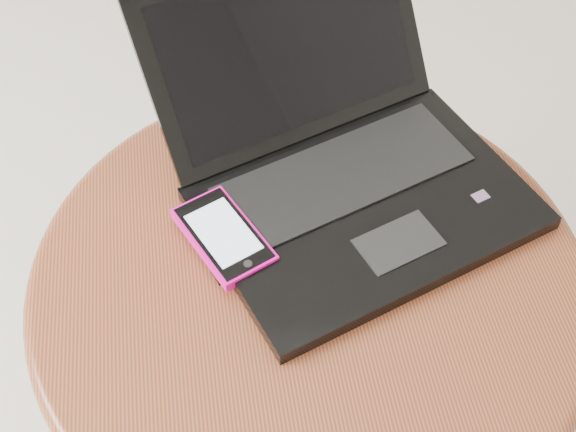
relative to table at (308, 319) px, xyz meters
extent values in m
cylinder|color=#5A3219|center=(0.00, 0.00, -0.14)|extent=(0.10, 0.10, 0.44)
cylinder|color=maroon|center=(0.00, 0.00, 0.09)|extent=(0.60, 0.60, 0.03)
torus|color=maroon|center=(0.00, 0.00, 0.09)|extent=(0.63, 0.63, 0.03)
cube|color=black|center=(0.08, 0.07, 0.12)|extent=(0.43, 0.36, 0.02)
cube|color=black|center=(0.06, 0.11, 0.13)|extent=(0.32, 0.21, 0.00)
cube|color=black|center=(0.10, 0.01, 0.13)|extent=(0.10, 0.08, 0.00)
cube|color=red|center=(0.21, 0.06, 0.13)|extent=(0.02, 0.02, 0.00)
cube|color=black|center=(0.01, 0.24, 0.22)|extent=(0.38, 0.24, 0.19)
cube|color=black|center=(0.02, 0.24, 0.22)|extent=(0.33, 0.20, 0.16)
cube|color=black|center=(-0.09, 0.05, 0.11)|extent=(0.09, 0.12, 0.01)
cube|color=#9D1247|center=(-0.11, 0.10, 0.12)|extent=(0.06, 0.02, 0.00)
cube|color=#FB0B9D|center=(-0.09, 0.05, 0.12)|extent=(0.11, 0.14, 0.01)
cube|color=black|center=(-0.09, 0.05, 0.13)|extent=(0.10, 0.13, 0.00)
cube|color=silver|center=(-0.09, 0.05, 0.13)|extent=(0.08, 0.10, 0.00)
cylinder|color=black|center=(-0.07, 0.00, 0.13)|extent=(0.01, 0.01, 0.00)
camera|label=1|loc=(-0.10, -0.48, 0.79)|focal=47.44mm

